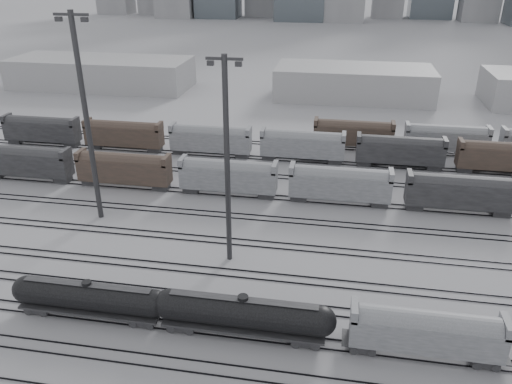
% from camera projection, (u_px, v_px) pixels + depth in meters
% --- Properties ---
extents(ground, '(900.00, 900.00, 0.00)m').
position_uv_depth(ground, '(246.00, 342.00, 48.10)').
color(ground, '#ABABAF').
rests_on(ground, ground).
extents(tracks, '(220.00, 71.50, 0.16)m').
position_uv_depth(tracks, '(272.00, 247.00, 63.65)').
color(tracks, black).
rests_on(tracks, ground).
extents(tank_car_a, '(16.65, 2.78, 4.12)m').
position_uv_depth(tank_car_a, '(89.00, 297.00, 50.54)').
color(tank_car_a, black).
rests_on(tank_car_a, ground).
extents(tank_car_b, '(17.85, 2.98, 4.41)m').
position_uv_depth(tank_car_b, '(243.00, 314.00, 47.98)').
color(tank_car_b, black).
rests_on(tank_car_b, ground).
extents(hopper_car_a, '(13.69, 2.72, 4.89)m').
position_uv_depth(hopper_car_a, '(426.00, 330.00, 45.14)').
color(hopper_car_a, black).
rests_on(hopper_car_a, ground).
extents(light_mast_b, '(4.47, 0.72, 27.96)m').
position_uv_depth(light_mast_b, '(86.00, 116.00, 64.89)').
color(light_mast_b, '#333335').
rests_on(light_mast_b, ground).
extents(light_mast_c, '(3.95, 0.63, 24.68)m').
position_uv_depth(light_mast_c, '(227.00, 159.00, 55.79)').
color(light_mast_c, '#333335').
rests_on(light_mast_c, ground).
extents(bg_string_near, '(151.00, 3.00, 5.60)m').
position_uv_depth(bg_string_near, '(340.00, 186.00, 74.14)').
color(bg_string_near, gray).
rests_on(bg_string_near, ground).
extents(bg_string_mid, '(151.00, 3.00, 5.60)m').
position_uv_depth(bg_string_mid, '(400.00, 152.00, 86.83)').
color(bg_string_mid, black).
rests_on(bg_string_mid, ground).
extents(bg_string_far, '(66.00, 3.00, 5.60)m').
position_uv_depth(bg_string_far, '(495.00, 143.00, 91.22)').
color(bg_string_far, '#4E3B31').
rests_on(bg_string_far, ground).
extents(warehouse_left, '(50.00, 18.00, 8.00)m').
position_uv_depth(warehouse_left, '(101.00, 73.00, 140.32)').
color(warehouse_left, '#A8A8AA').
rests_on(warehouse_left, ground).
extents(warehouse_mid, '(40.00, 18.00, 8.00)m').
position_uv_depth(warehouse_mid, '(353.00, 83.00, 129.40)').
color(warehouse_mid, '#A8A8AA').
rests_on(warehouse_mid, ground).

